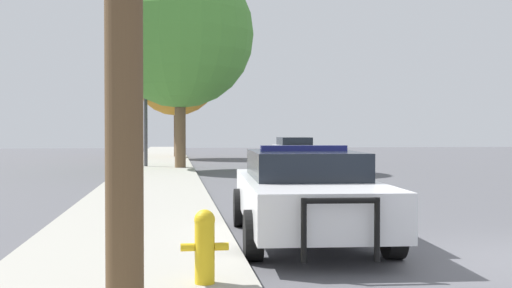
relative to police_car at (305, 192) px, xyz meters
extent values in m
cube|color=#99968C|center=(-2.68, -2.01, -0.69)|extent=(3.00, 110.00, 0.13)
cube|color=white|center=(0.00, -0.05, -0.10)|extent=(2.18, 5.04, 0.63)
cube|color=black|center=(0.01, 0.20, 0.43)|extent=(1.79, 2.66, 0.42)
cylinder|color=black|center=(0.86, -1.63, -0.42)|extent=(0.27, 0.69, 0.68)
cylinder|color=black|center=(-1.03, -1.53, -0.42)|extent=(0.27, 0.69, 0.68)
cylinder|color=black|center=(1.02, 1.43, -0.42)|extent=(0.27, 0.69, 0.68)
cylinder|color=black|center=(-0.87, 1.53, -0.42)|extent=(0.27, 0.69, 0.68)
cylinder|color=black|center=(0.30, -2.66, -0.19)|extent=(0.07, 0.07, 0.76)
cylinder|color=black|center=(-0.57, -2.62, -0.19)|extent=(0.07, 0.07, 0.76)
cylinder|color=black|center=(-0.14, -2.64, 0.15)|extent=(0.92, 0.12, 0.07)
cube|color=navy|center=(0.01, 0.20, 0.68)|extent=(1.40, 0.27, 0.09)
cube|color=navy|center=(0.96, -0.10, -0.07)|extent=(0.19, 3.56, 0.18)
cylinder|color=gold|center=(-1.75, -3.23, -0.31)|extent=(0.21, 0.21, 0.64)
sphere|color=gold|center=(-1.75, -3.23, 0.04)|extent=(0.22, 0.22, 0.22)
cylinder|color=gold|center=(-1.93, -3.23, -0.24)|extent=(0.15, 0.08, 0.08)
cylinder|color=gold|center=(-1.57, -3.23, -0.24)|extent=(0.15, 0.08, 0.08)
cylinder|color=#424247|center=(-3.25, 18.99, 2.06)|extent=(0.16, 0.16, 5.37)
cylinder|color=#424247|center=(-1.32, 18.99, 4.59)|extent=(3.85, 0.11, 0.11)
cube|color=black|center=(0.60, 18.99, 4.14)|extent=(0.30, 0.24, 0.90)
sphere|color=red|center=(0.60, 18.86, 4.44)|extent=(0.20, 0.20, 0.20)
sphere|color=orange|center=(0.60, 18.86, 4.14)|extent=(0.20, 0.20, 0.20)
sphere|color=green|center=(0.60, 18.86, 3.84)|extent=(0.20, 0.20, 0.20)
cube|color=#B7B7BC|center=(4.13, 22.23, -0.09)|extent=(1.82, 3.96, 0.63)
cube|color=black|center=(4.13, 22.42, 0.42)|extent=(1.56, 2.06, 0.39)
cylinder|color=black|center=(4.99, 21.00, -0.40)|extent=(0.25, 0.71, 0.71)
cylinder|color=black|center=(3.24, 21.01, -0.40)|extent=(0.25, 0.71, 0.71)
cylinder|color=black|center=(5.01, 23.44, -0.40)|extent=(0.25, 0.71, 0.71)
cylinder|color=black|center=(3.26, 23.46, -0.40)|extent=(0.25, 0.71, 0.71)
cylinder|color=brown|center=(-1.74, 17.83, 1.37)|extent=(0.47, 0.47, 3.99)
sphere|color=#4C8E38|center=(-1.74, 17.83, 5.11)|extent=(6.35, 6.35, 6.35)
cylinder|color=brown|center=(-1.83, 29.56, 1.22)|extent=(0.29, 0.29, 3.70)
sphere|color=#B77F28|center=(-1.83, 29.56, 4.54)|extent=(5.33, 5.33, 5.33)
camera|label=1|loc=(-2.08, -9.90, 0.97)|focal=45.00mm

